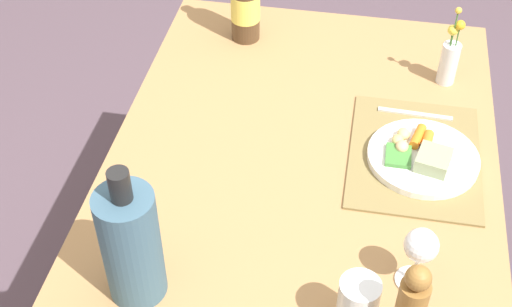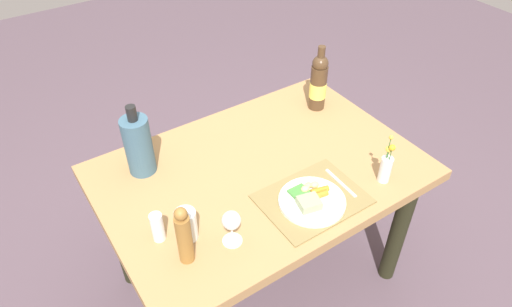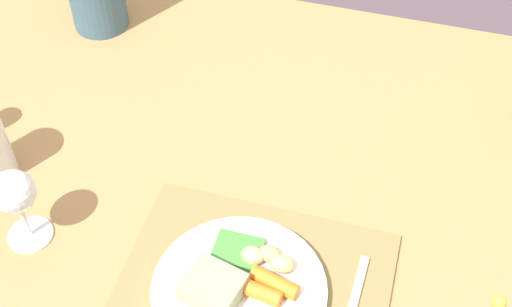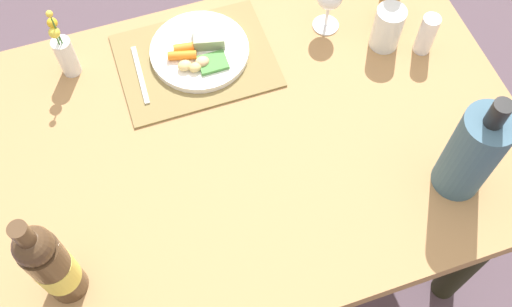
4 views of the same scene
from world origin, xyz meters
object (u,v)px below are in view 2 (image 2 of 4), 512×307
Objects in this scene: flower_vase at (386,166)px; wine_bottle at (318,83)px; pepper_mill at (184,236)px; salt_shaker at (157,227)px; dining_table at (261,188)px; wine_glass at (231,222)px; water_tumbler at (187,226)px; knife at (341,183)px; dinner_plate at (311,200)px; cooler_bottle at (138,145)px.

flower_vase is 0.55m from wine_bottle.
pepper_mill is 2.07× the size of salt_shaker.
wine_glass is (-0.29, -0.25, 0.21)m from dining_table.
wine_bottle is (0.91, 0.45, 0.02)m from pepper_mill.
dining_table is 10.52× the size of water_tumbler.
knife is at bearing -1.44° from pepper_mill.
pepper_mill is (-0.16, 0.02, 0.02)m from wine_glass.
knife is 1.54× the size of salt_shaker.
wine_glass is (-0.33, 0.01, 0.08)m from dinner_plate.
flower_vase is at bearing -22.83° from knife.
dining_table is 5.11× the size of dinner_plate.
wine_bottle is at bearing 79.00° from flower_vase.
flower_vase is at bearing -37.26° from cooler_bottle.
wine_bottle reaches higher than wine_glass.
wine_bottle is (0.75, 0.47, 0.04)m from wine_glass.
cooler_bottle is (-0.60, 0.50, 0.12)m from knife.
salt_shaker is at bearing 143.46° from wine_glass.
dining_table is 0.52m from salt_shaker.
pepper_mill is 0.11m from water_tumbler.
dining_table is 0.34m from knife.
knife is 0.18m from flower_vase.
dinner_plate is 0.81× the size of cooler_bottle.
knife is 0.81× the size of flower_vase.
pepper_mill is 1.02m from wine_bottle.
knife is 0.55m from wine_bottle.
water_tumbler is (-0.76, 0.17, -0.02)m from flower_vase.
flower_vase is (0.65, -0.07, -0.03)m from wine_glass.
water_tumbler is (-0.01, -0.41, -0.07)m from cooler_bottle.
wine_glass is at bearing -148.07° from wine_bottle.
wine_glass is 1.21× the size of salt_shaker.
wine_glass reaches higher than water_tumbler.
wine_bottle is at bearing 22.91° from water_tumbler.
water_tumbler reaches higher than dining_table.
pepper_mill is at bearing -153.84° from wine_bottle.
knife is 0.58× the size of cooler_bottle.
flower_vase is at bearing -14.35° from salt_shaker.
wine_bottle is at bearing 18.55° from salt_shaker.
water_tumbler is (-0.40, -0.15, 0.16)m from dining_table.
wine_glass is at bearing 173.99° from flower_vase.
flower_vase is (0.85, -0.22, 0.01)m from salt_shaker.
pepper_mill is (-0.49, 0.03, 0.09)m from dinner_plate.
pepper_mill is (-0.65, 0.02, 0.11)m from knife.
cooler_bottle is (-0.44, 0.52, 0.11)m from dinner_plate.
wine_bottle reaches higher than pepper_mill.
cooler_bottle is at bearing 88.77° from water_tumbler.
salt_shaker is at bearing -168.12° from dining_table.
knife is at bearing -50.30° from dining_table.
salt_shaker is 0.36× the size of wine_bottle.
dining_table is at bearing -32.86° from cooler_bottle.
cooler_bottle reaches higher than dinner_plate.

